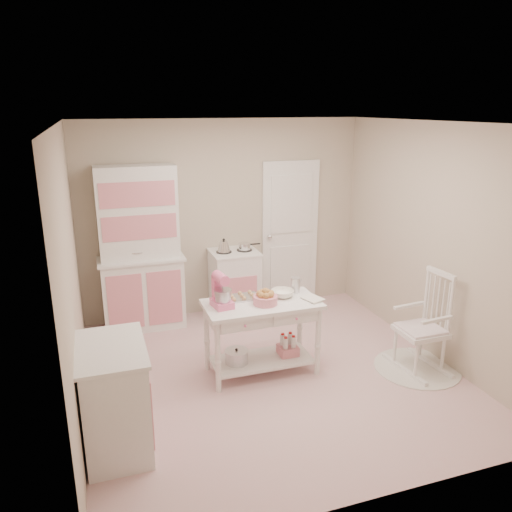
{
  "coord_description": "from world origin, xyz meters",
  "views": [
    {
      "loc": [
        -1.67,
        -4.44,
        2.75
      ],
      "look_at": [
        0.01,
        0.58,
        1.15
      ],
      "focal_mm": 35.0,
      "sensor_mm": 36.0,
      "label": 1
    }
  ],
  "objects_px": {
    "rocking_chair": "(422,322)",
    "stand_mixer": "(222,291)",
    "hutch": "(140,249)",
    "base_cabinet": "(115,398)",
    "stove": "(235,284)",
    "bread_basket": "(265,300)",
    "work_table": "(262,338)"
  },
  "relations": [
    {
      "from": "hutch",
      "to": "stove",
      "type": "height_order",
      "value": "hutch"
    },
    {
      "from": "stove",
      "to": "stand_mixer",
      "type": "height_order",
      "value": "stand_mixer"
    },
    {
      "from": "stove",
      "to": "stand_mixer",
      "type": "bearing_deg",
      "value": -110.52
    },
    {
      "from": "stove",
      "to": "base_cabinet",
      "type": "xyz_separation_m",
      "value": [
        -1.69,
        -2.3,
        0.0
      ]
    },
    {
      "from": "work_table",
      "to": "stand_mixer",
      "type": "relative_size",
      "value": 3.53
    },
    {
      "from": "work_table",
      "to": "stove",
      "type": "bearing_deg",
      "value": 84.62
    },
    {
      "from": "stove",
      "to": "base_cabinet",
      "type": "bearing_deg",
      "value": -126.2
    },
    {
      "from": "stove",
      "to": "stand_mixer",
      "type": "relative_size",
      "value": 2.71
    },
    {
      "from": "rocking_chair",
      "to": "stand_mixer",
      "type": "distance_m",
      "value": 2.15
    },
    {
      "from": "rocking_chair",
      "to": "stand_mixer",
      "type": "height_order",
      "value": "stand_mixer"
    },
    {
      "from": "rocking_chair",
      "to": "work_table",
      "type": "relative_size",
      "value": 0.92
    },
    {
      "from": "hutch",
      "to": "rocking_chair",
      "type": "height_order",
      "value": "hutch"
    },
    {
      "from": "stove",
      "to": "base_cabinet",
      "type": "height_order",
      "value": "same"
    },
    {
      "from": "stand_mixer",
      "to": "bread_basket",
      "type": "distance_m",
      "value": 0.46
    },
    {
      "from": "stove",
      "to": "work_table",
      "type": "height_order",
      "value": "stove"
    },
    {
      "from": "hutch",
      "to": "rocking_chair",
      "type": "xyz_separation_m",
      "value": [
        2.69,
        -2.05,
        -0.49
      ]
    },
    {
      "from": "stove",
      "to": "base_cabinet",
      "type": "relative_size",
      "value": 1.0
    },
    {
      "from": "rocking_chair",
      "to": "bread_basket",
      "type": "xyz_separation_m",
      "value": [
        -1.61,
        0.43,
        0.3
      ]
    },
    {
      "from": "hutch",
      "to": "stove",
      "type": "distance_m",
      "value": 1.33
    },
    {
      "from": "hutch",
      "to": "base_cabinet",
      "type": "distance_m",
      "value": 2.47
    },
    {
      "from": "base_cabinet",
      "to": "stand_mixer",
      "type": "bearing_deg",
      "value": 35.4
    },
    {
      "from": "stand_mixer",
      "to": "rocking_chair",
      "type": "bearing_deg",
      "value": -21.99
    },
    {
      "from": "base_cabinet",
      "to": "bread_basket",
      "type": "bearing_deg",
      "value": 24.97
    },
    {
      "from": "base_cabinet",
      "to": "bread_basket",
      "type": "relative_size",
      "value": 3.68
    },
    {
      "from": "hutch",
      "to": "stand_mixer",
      "type": "distance_m",
      "value": 1.68
    },
    {
      "from": "stove",
      "to": "rocking_chair",
      "type": "bearing_deg",
      "value": -53.38
    },
    {
      "from": "stove",
      "to": "rocking_chair",
      "type": "distance_m",
      "value": 2.5
    },
    {
      "from": "base_cabinet",
      "to": "work_table",
      "type": "distance_m",
      "value": 1.73
    },
    {
      "from": "hutch",
      "to": "work_table",
      "type": "xyz_separation_m",
      "value": [
        1.06,
        -1.58,
        -0.64
      ]
    },
    {
      "from": "hutch",
      "to": "base_cabinet",
      "type": "xyz_separation_m",
      "value": [
        -0.49,
        -2.35,
        -0.58
      ]
    },
    {
      "from": "stove",
      "to": "rocking_chair",
      "type": "relative_size",
      "value": 0.84
    },
    {
      "from": "hutch",
      "to": "stove",
      "type": "relative_size",
      "value": 2.26
    }
  ]
}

